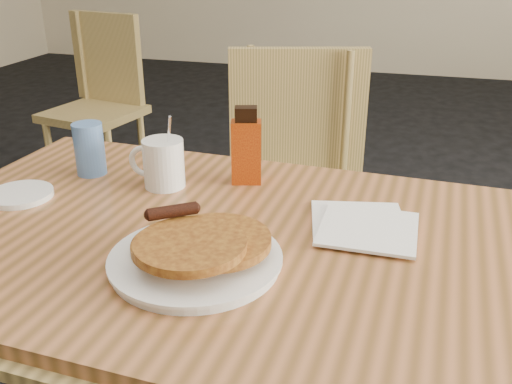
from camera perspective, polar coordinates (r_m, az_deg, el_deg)
main_table at (r=1.08m, az=-5.20°, el=-5.88°), size 1.22×0.86×0.75m
chair_main_far at (r=1.77m, az=3.35°, el=1.41°), size 0.53×0.54×0.95m
chair_wall_extra at (r=3.04m, az=-15.28°, el=9.86°), size 0.48×0.48×0.91m
pancake_plate at (r=0.94m, az=-6.01°, el=-6.04°), size 0.29×0.29×0.08m
coffee_mug at (r=1.24m, az=-9.34°, el=2.94°), size 0.13×0.09×0.16m
syrup_bottle at (r=1.23m, az=-0.97°, el=4.40°), size 0.07×0.06×0.17m
napkin_stack at (r=1.08m, az=10.68°, el=-3.31°), size 0.21×0.22×0.01m
blue_tumbler at (r=1.34m, az=-16.32°, el=4.16°), size 0.09×0.09×0.12m
side_saucer at (r=1.28m, az=-22.51°, el=-0.24°), size 0.17×0.17×0.01m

